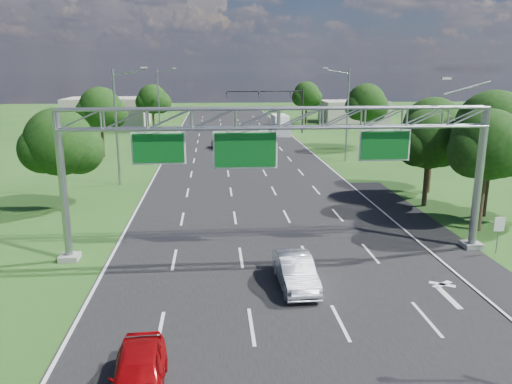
{
  "coord_description": "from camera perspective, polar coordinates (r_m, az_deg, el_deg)",
  "views": [
    {
      "loc": [
        -3.15,
        -13.92,
        9.97
      ],
      "look_at": [
        -0.84,
        13.12,
        3.27
      ],
      "focal_mm": 35.0,
      "sensor_mm": 36.0,
      "label": 1
    }
  ],
  "objects": [
    {
      "name": "ground",
      "position": [
        45.15,
        -0.76,
        1.11
      ],
      "size": [
        220.0,
        220.0,
        0.0
      ],
      "primitive_type": "plane",
      "color": "#204514",
      "rests_on": "ground"
    },
    {
      "name": "streetlight_r_mid",
      "position": [
        55.99,
        10.23,
        9.15
      ],
      "size": [
        2.97,
        0.22,
        10.16
      ],
      "color": "gray",
      "rests_on": "ground"
    },
    {
      "name": "tree_verge_rd",
      "position": [
        65.02,
        12.52,
        9.72
      ],
      "size": [
        5.76,
        4.8,
        8.28
      ],
      "color": "#2D2116",
      "rests_on": "ground"
    },
    {
      "name": "car_queue_d",
      "position": [
        75.48,
        0.87,
        6.79
      ],
      "size": [
        1.74,
        4.18,
        1.34
      ],
      "primitive_type": "imported",
      "rotation": [
        0.0,
        0.0,
        -0.08
      ],
      "color": "silver",
      "rests_on": "ground"
    },
    {
      "name": "streetlight_l_far",
      "position": [
        79.46,
        -10.94,
        10.45
      ],
      "size": [
        2.97,
        0.22,
        10.16
      ],
      "color": "gray",
      "rests_on": "ground"
    },
    {
      "name": "car_queue_b",
      "position": [
        72.53,
        -0.68,
        6.48
      ],
      "size": [
        2.22,
        4.67,
        1.29
      ],
      "primitive_type": "imported",
      "rotation": [
        0.0,
        0.0,
        -0.02
      ],
      "color": "black",
      "rests_on": "ground"
    },
    {
      "name": "tree_cluster_right",
      "position": [
        37.95,
        23.52,
        5.67
      ],
      "size": [
        9.91,
        14.6,
        8.68
      ],
      "color": "#2D2116",
      "rests_on": "ground"
    },
    {
      "name": "car_queue_a",
      "position": [
        60.93,
        -2.54,
        5.04
      ],
      "size": [
        2.33,
        4.59,
        1.28
      ],
      "primitive_type": "imported",
      "rotation": [
        0.0,
        0.0,
        -0.13
      ],
      "color": "white",
      "rests_on": "ground"
    },
    {
      "name": "tree_verge_lc",
      "position": [
        84.67,
        -11.68,
        10.21
      ],
      "size": [
        5.76,
        4.8,
        7.62
      ],
      "color": "#2D2116",
      "rests_on": "ground"
    },
    {
      "name": "regulatory_sign",
      "position": [
        30.55,
        26.02,
        -3.67
      ],
      "size": [
        0.6,
        0.08,
        2.1
      ],
      "color": "gray",
      "rests_on": "ground"
    },
    {
      "name": "car_queue_c",
      "position": [
        64.64,
        -4.33,
        5.53
      ],
      "size": [
        2.03,
        3.97,
        1.29
      ],
      "primitive_type": "imported",
      "rotation": [
        0.0,
        0.0,
        0.14
      ],
      "color": "black",
      "rests_on": "ground"
    },
    {
      "name": "tree_verge_lb",
      "position": [
        60.5,
        -17.27,
        8.93
      ],
      "size": [
        5.76,
        4.8,
        8.06
      ],
      "color": "#2D2116",
      "rests_on": "ground"
    },
    {
      "name": "sign_gantry",
      "position": [
        26.33,
        2.77,
        7.13
      ],
      "size": [
        23.5,
        1.0,
        9.56
      ],
      "color": "gray",
      "rests_on": "ground"
    },
    {
      "name": "silver_sedan",
      "position": [
        23.77,
        4.54,
        -9.04
      ],
      "size": [
        1.72,
        4.53,
        1.47
      ],
      "primitive_type": "imported",
      "rotation": [
        0.0,
        0.0,
        0.04
      ],
      "color": "silver",
      "rests_on": "ground"
    },
    {
      "name": "building_right",
      "position": [
        100.01,
        11.03,
        9.05
      ],
      "size": [
        12.0,
        9.0,
        4.0
      ],
      "primitive_type": "cube",
      "color": "#ACA290",
      "rests_on": "ground"
    },
    {
      "name": "box_truck",
      "position": [
        79.16,
        2.81,
        7.65
      ],
      "size": [
        2.39,
        7.8,
        2.95
      ],
      "rotation": [
        0.0,
        0.0,
        0.01
      ],
      "color": "white",
      "rests_on": "ground"
    },
    {
      "name": "building_left",
      "position": [
        94.13,
        -16.61,
        8.75
      ],
      "size": [
        14.0,
        10.0,
        5.0
      ],
      "primitive_type": "cube",
      "color": "#ACA290",
      "rests_on": "ground"
    },
    {
      "name": "traffic_signal",
      "position": [
        79.78,
        2.84,
        10.4
      ],
      "size": [
        12.21,
        0.24,
        7.0
      ],
      "color": "black",
      "rests_on": "ground"
    },
    {
      "name": "road",
      "position": [
        45.15,
        -0.76,
        1.11
      ],
      "size": [
        18.0,
        180.0,
        0.02
      ],
      "primitive_type": "cube",
      "color": "black",
      "rests_on": "ground"
    },
    {
      "name": "red_coupe",
      "position": [
        17.0,
        -13.24,
        -19.54
      ],
      "size": [
        1.93,
        4.29,
        1.43
      ],
      "primitive_type": "imported",
      "rotation": [
        0.0,
        0.0,
        0.06
      ],
      "color": "#9F070B",
      "rests_on": "ground"
    },
    {
      "name": "road_flare",
      "position": [
        32.51,
        19.71,
        -4.84
      ],
      "size": [
        3.0,
        30.0,
        0.02
      ],
      "primitive_type": "cube",
      "color": "black",
      "rests_on": "ground"
    },
    {
      "name": "tree_verge_la",
      "position": [
        37.9,
        -21.43,
        5.0
      ],
      "size": [
        5.76,
        4.8,
        7.4
      ],
      "color": "#2D2116",
      "rests_on": "ground"
    },
    {
      "name": "streetlight_l_near",
      "position": [
        44.89,
        -15.46,
        7.76
      ],
      "size": [
        2.97,
        0.22,
        10.16
      ],
      "color": "gray",
      "rests_on": "ground"
    },
    {
      "name": "tree_verge_re",
      "position": [
        93.68,
        5.83,
        10.88
      ],
      "size": [
        5.76,
        4.8,
        7.84
      ],
      "color": "#2D2116",
      "rests_on": "ground"
    }
  ]
}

